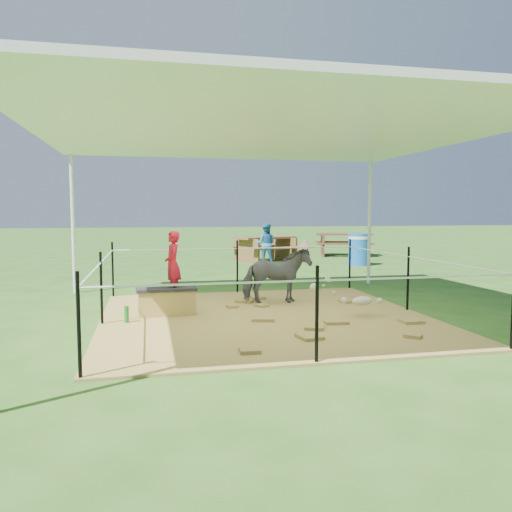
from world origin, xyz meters
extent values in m
plane|color=#2D5919|center=(0.00, 0.00, 0.00)|extent=(90.00, 90.00, 0.00)
cube|color=brown|center=(0.00, 0.00, 0.01)|extent=(4.60, 4.60, 0.03)
cylinder|color=silver|center=(-3.00, 3.00, 1.30)|extent=(0.07, 0.07, 2.60)
cylinder|color=silver|center=(3.00, 3.00, 1.30)|extent=(0.07, 0.07, 2.60)
cube|color=white|center=(0.00, 0.00, 2.64)|extent=(6.30, 6.30, 0.08)
cube|color=white|center=(0.00, 0.00, 2.79)|extent=(3.30, 3.30, 0.22)
cylinder|color=black|center=(-2.25, 2.25, 0.50)|extent=(0.04, 0.04, 1.00)
cylinder|color=black|center=(0.00, 2.25, 0.50)|extent=(0.04, 0.04, 1.00)
cylinder|color=black|center=(2.25, 2.25, 0.50)|extent=(0.04, 0.04, 1.00)
cylinder|color=black|center=(-2.25, 0.00, 0.50)|extent=(0.04, 0.04, 1.00)
cylinder|color=black|center=(2.25, 0.00, 0.50)|extent=(0.04, 0.04, 1.00)
cylinder|color=black|center=(-2.25, -2.25, 0.50)|extent=(0.04, 0.04, 1.00)
cylinder|color=black|center=(0.00, -2.25, 0.50)|extent=(0.04, 0.04, 1.00)
cylinder|color=white|center=(0.00, 2.25, 0.85)|extent=(4.50, 0.02, 0.02)
cylinder|color=white|center=(0.00, -2.25, 0.85)|extent=(4.50, 0.02, 0.02)
cylinder|color=white|center=(2.25, 0.00, 0.85)|extent=(0.02, 4.50, 0.02)
cylinder|color=white|center=(-2.25, 0.00, 0.85)|extent=(0.02, 4.50, 0.02)
cube|color=#A77D3C|center=(-1.38, 0.44, 0.21)|extent=(0.82, 0.44, 0.36)
cube|color=black|center=(-1.38, 0.44, 0.41)|extent=(0.88, 0.49, 0.04)
imported|color=red|center=(-1.28, 0.44, 0.87)|extent=(0.25, 0.36, 0.97)
cylinder|color=#1A7620|center=(-1.93, -0.01, 0.14)|extent=(0.07, 0.07, 0.22)
imported|color=#454449|center=(0.41, 0.94, 0.49)|extent=(1.11, 0.54, 0.92)
cylinder|color=pink|center=(0.41, 0.94, 1.01)|extent=(0.28, 0.28, 0.13)
cylinder|color=blue|center=(4.30, 6.45, 0.46)|extent=(0.72, 0.72, 0.92)
cube|color=brown|center=(1.96, 8.18, 0.38)|extent=(2.22, 1.95, 0.77)
cube|color=#58321E|center=(5.12, 9.57, 0.40)|extent=(2.22, 1.86, 0.79)
imported|color=#2E69AD|center=(1.74, 7.27, 0.61)|extent=(0.72, 0.65, 1.21)
camera|label=1|loc=(-1.63, -6.89, 1.52)|focal=35.00mm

